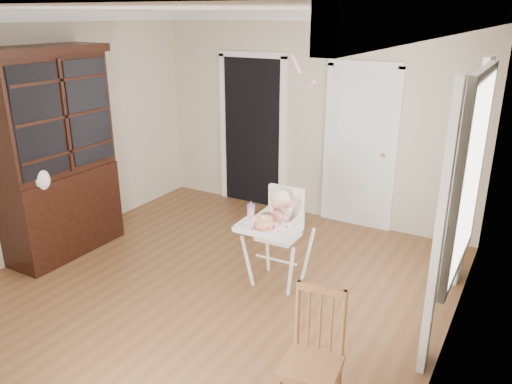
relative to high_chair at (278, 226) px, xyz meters
The scene contains 16 objects.
floor 1.01m from the high_chair, 132.83° to the right, with size 5.00×5.00×0.00m, color brown.
ceiling 2.21m from the high_chair, 132.83° to the right, with size 5.00×5.00×0.00m, color white.
wall_back 2.12m from the high_chair, 105.45° to the left, with size 4.50×4.50×0.00m, color beige.
wall_left 2.93m from the high_chair, 168.34° to the right, with size 5.00×5.00×0.00m, color beige.
wall_right 1.95m from the high_chair, 18.48° to the right, with size 5.00×5.00×0.00m, color beige.
crown_molding 2.15m from the high_chair, 132.83° to the right, with size 4.50×5.00×0.12m, color white, non-canonical shape.
doorway 2.43m from the high_chair, 126.87° to the left, with size 1.06×0.05×2.22m.
closet_door 1.95m from the high_chair, 84.94° to the left, with size 0.96×0.09×2.13m.
window_right 1.78m from the high_chair, ahead, with size 0.13×1.84×2.30m.
high_chair is the anchor object (origin of this frame).
baby 0.15m from the high_chair, 88.65° to the left, with size 0.31×0.23×0.46m.
cake 0.29m from the high_chair, 95.12° to the right, with size 0.22×0.22×0.10m.
sippy_cup 0.32m from the high_chair, 152.06° to the right, with size 0.08×0.08×0.19m.
china_cabinet 2.64m from the high_chair, 166.77° to the right, with size 0.62×1.40×2.35m.
dining_chair 1.83m from the high_chair, 54.80° to the right, with size 0.43×0.43×0.94m.
streamer 1.66m from the high_chair, 102.79° to the left, with size 0.03×0.50×0.02m, color pink, non-canonical shape.
Camera 1 is at (2.66, -3.54, 2.67)m, focal length 35.00 mm.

